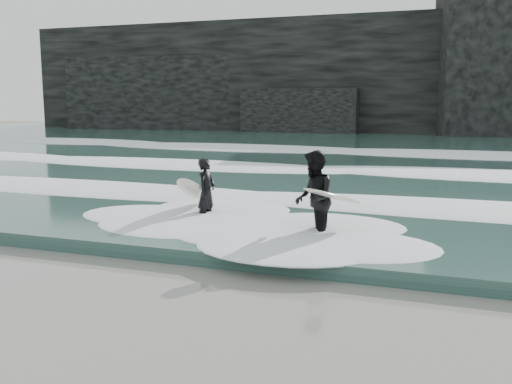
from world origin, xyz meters
TOP-DOWN VIEW (x-y plane):
  - ground at (0.00, 0.00)m, footprint 120.00×120.00m
  - sea at (0.00, 29.00)m, footprint 90.00×52.00m
  - headland at (0.00, 46.00)m, footprint 70.00×9.00m
  - foam_near at (0.00, 9.00)m, footprint 60.00×3.20m
  - foam_mid at (0.00, 16.00)m, footprint 60.00×4.00m
  - foam_far at (0.00, 25.00)m, footprint 60.00×4.80m
  - surfer_left at (-0.89, 6.32)m, footprint 1.14×2.19m
  - surfer_right at (2.20, 5.27)m, footprint 1.57×1.96m

SIDE VIEW (x-z plane):
  - ground at x=0.00m, z-range 0.00..0.00m
  - sea at x=0.00m, z-range 0.00..0.30m
  - foam_near at x=0.00m, z-range 0.30..0.50m
  - foam_mid at x=0.00m, z-range 0.30..0.54m
  - foam_far at x=0.00m, z-range 0.30..0.60m
  - surfer_left at x=-0.89m, z-range 0.01..1.68m
  - surfer_right at x=2.20m, z-range 0.00..2.04m
  - headland at x=0.00m, z-range 0.00..10.00m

